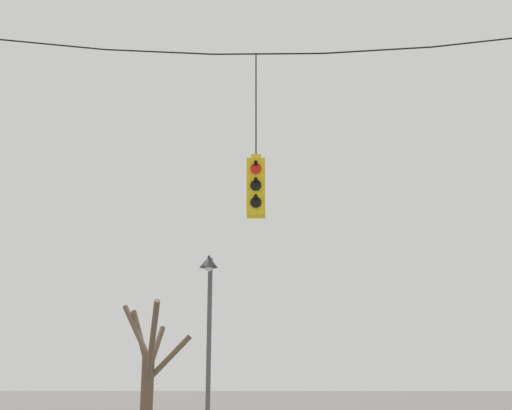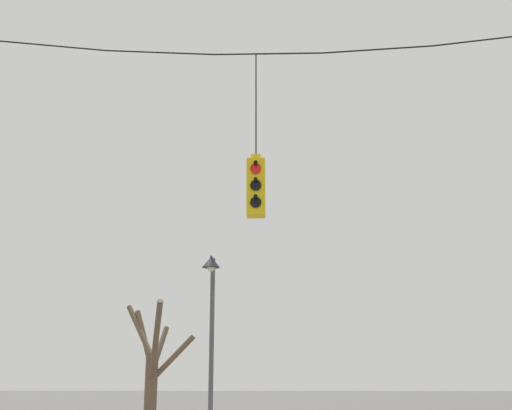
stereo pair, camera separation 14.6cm
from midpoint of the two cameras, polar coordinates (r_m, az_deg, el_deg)
span_wire at (r=13.03m, az=1.42°, el=14.23°), size 14.97×0.03×0.75m
traffic_light_near_left_pole at (r=11.86m, az=0.35°, el=1.66°), size 0.34×0.46×3.27m
street_lamp at (r=16.49m, az=-3.75°, el=-9.53°), size 0.46×0.80×5.20m
bare_tree at (r=19.58m, az=-9.04°, el=-14.92°), size 2.34×3.04×4.38m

